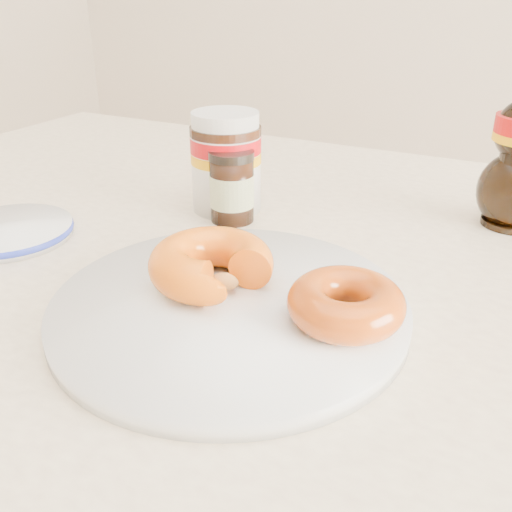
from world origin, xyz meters
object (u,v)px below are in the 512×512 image
at_px(nutella_jar, 226,158).
at_px(blue_rim_saucer, 9,231).
at_px(dining_table, 287,323).
at_px(plate, 229,306).
at_px(dark_jar, 232,187).
at_px(donut_bitten, 211,264).
at_px(donut_whole, 346,303).

bearing_deg(nutella_jar, blue_rim_saucer, -132.33).
bearing_deg(dining_table, nutella_jar, 144.57).
relative_size(plate, blue_rim_saucer, 2.16).
bearing_deg(nutella_jar, dark_jar, -50.65).
xyz_separation_m(donut_bitten, nutella_jar, (-0.10, 0.20, 0.03)).
xyz_separation_m(dining_table, donut_whole, (0.10, -0.12, 0.12)).
xyz_separation_m(donut_whole, dark_jar, (-0.20, 0.18, 0.01)).
xyz_separation_m(donut_whole, nutella_jar, (-0.23, 0.21, 0.03)).
distance_m(dining_table, blue_rim_saucer, 0.33).
xyz_separation_m(plate, dark_jar, (-0.10, 0.19, 0.03)).
relative_size(plate, nutella_jar, 2.52).
bearing_deg(blue_rim_saucer, dining_table, 18.33).
height_order(dining_table, plate, plate).
bearing_deg(donut_whole, dark_jar, 139.03).
bearing_deg(blue_rim_saucer, donut_whole, -2.33).
bearing_deg(nutella_jar, plate, -59.59).
height_order(nutella_jar, dark_jar, nutella_jar).
height_order(donut_whole, blue_rim_saucer, donut_whole).
xyz_separation_m(donut_bitten, dark_jar, (-0.08, 0.17, 0.01)).
distance_m(dining_table, donut_whole, 0.19).
height_order(donut_whole, nutella_jar, nutella_jar).
distance_m(nutella_jar, dark_jar, 0.05).
height_order(dining_table, nutella_jar, nutella_jar).
xyz_separation_m(dining_table, donut_bitten, (-0.03, -0.11, 0.12)).
height_order(donut_bitten, donut_whole, donut_bitten).
distance_m(dining_table, donut_bitten, 0.16).
xyz_separation_m(dining_table, blue_rim_saucer, (-0.30, -0.10, 0.09)).
xyz_separation_m(plate, blue_rim_saucer, (-0.30, 0.03, -0.00)).
height_order(donut_bitten, dark_jar, dark_jar).
relative_size(plate, donut_whole, 3.26).
relative_size(dining_table, donut_whole, 14.87).
height_order(plate, donut_whole, donut_whole).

